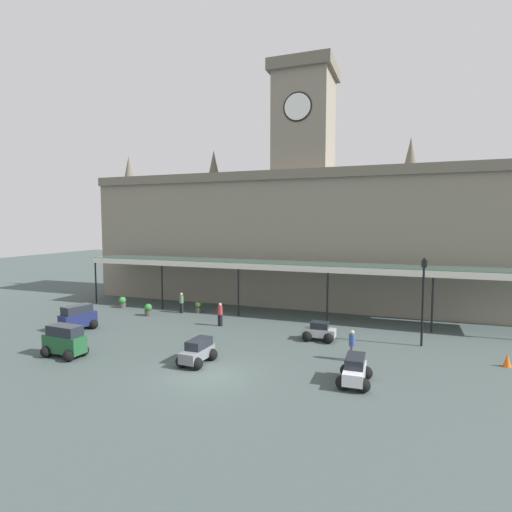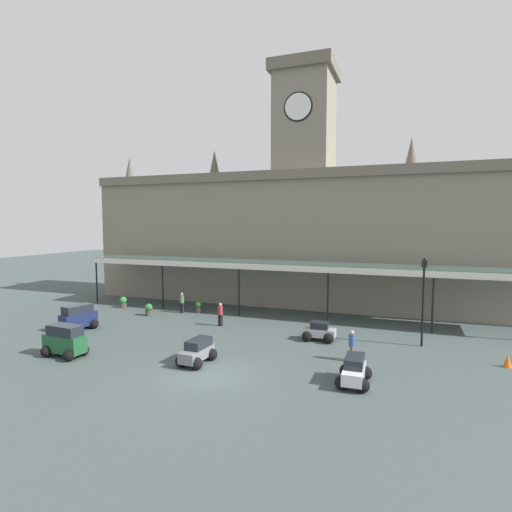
{
  "view_description": "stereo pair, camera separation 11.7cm",
  "coord_description": "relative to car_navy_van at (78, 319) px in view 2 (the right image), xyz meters",
  "views": [
    {
      "loc": [
        8.74,
        -17.17,
        7.45
      ],
      "look_at": [
        0.0,
        6.52,
        5.32
      ],
      "focal_mm": 28.34,
      "sensor_mm": 36.0,
      "label": 1
    },
    {
      "loc": [
        8.85,
        -17.13,
        7.45
      ],
      "look_at": [
        0.0,
        6.52,
        5.32
      ],
      "focal_mm": 28.34,
      "sensor_mm": 36.0,
      "label": 2
    }
  ],
  "objects": [
    {
      "name": "car_navy_van",
      "position": [
        0.0,
        0.0,
        0.0
      ],
      "size": [
        1.92,
        2.55,
        1.77
      ],
      "color": "#19214C",
      "rests_on": "ground"
    },
    {
      "name": "entrance_canopy",
      "position": [
        12.16,
        9.21,
        3.31
      ],
      "size": [
        35.52,
        3.26,
        4.26
      ],
      "color": "#38564C",
      "rests_on": "ground"
    },
    {
      "name": "pedestrian_crossing_forecourt",
      "position": [
        3.85,
        7.22,
        0.1
      ],
      "size": [
        0.36,
        0.34,
        1.67
      ],
      "color": "black",
      "rests_on": "ground"
    },
    {
      "name": "planter_near_kerb",
      "position": [
        1.88,
        5.42,
        -0.32
      ],
      "size": [
        0.6,
        0.6,
        0.96
      ],
      "color": "#47423D",
      "rests_on": "ground"
    },
    {
      "name": "car_grey_estate",
      "position": [
        10.82,
        -2.9,
        -0.24
      ],
      "size": [
        1.61,
        2.29,
        1.27
      ],
      "color": "slate",
      "rests_on": "ground"
    },
    {
      "name": "car_green_van",
      "position": [
        3.41,
        -4.49,
        0.0
      ],
      "size": [
        2.45,
        1.68,
        1.77
      ],
      "color": "#1E512D",
      "rests_on": "ground"
    },
    {
      "name": "planter_forecourt_centre",
      "position": [
        5.12,
        7.77,
        -0.32
      ],
      "size": [
        0.6,
        0.6,
        0.96
      ],
      "color": "#47423D",
      "rests_on": "ground"
    },
    {
      "name": "car_white_estate",
      "position": [
        18.92,
        -2.8,
        -0.24
      ],
      "size": [
        1.57,
        2.26,
        1.27
      ],
      "color": "silver",
      "rests_on": "ground"
    },
    {
      "name": "pedestrian_beside_cars",
      "position": [
        18.41,
        0.36,
        0.1
      ],
      "size": [
        0.34,
        0.39,
        1.67
      ],
      "color": "brown",
      "rests_on": "ground"
    },
    {
      "name": "planter_by_canopy",
      "position": [
        -2.0,
        7.17,
        -0.32
      ],
      "size": [
        0.6,
        0.6,
        0.96
      ],
      "color": "#47423D",
      "rests_on": "ground"
    },
    {
      "name": "car_silver_sedan",
      "position": [
        16.01,
        3.44,
        -0.3
      ],
      "size": [
        2.07,
        1.54,
        1.19
      ],
      "color": "#B2B5BA",
      "rests_on": "ground"
    },
    {
      "name": "pedestrian_near_entrance",
      "position": [
        8.63,
        4.53,
        0.1
      ],
      "size": [
        0.39,
        0.34,
        1.67
      ],
      "color": "black",
      "rests_on": "ground"
    },
    {
      "name": "victorian_lamppost",
      "position": [
        22.02,
        4.45,
        2.48
      ],
      "size": [
        0.3,
        0.3,
        5.34
      ],
      "color": "black",
      "rests_on": "ground"
    },
    {
      "name": "traffic_cone",
      "position": [
        26.05,
        2.2,
        -0.46
      ],
      "size": [
        0.4,
        0.4,
        0.69
      ],
      "primitive_type": "cone",
      "color": "orange",
      "rests_on": "ground"
    },
    {
      "name": "ground_plane",
      "position": [
        12.16,
        -4.13,
        -0.81
      ],
      "size": [
        140.0,
        140.0,
        0.0
      ],
      "primitive_type": "plane",
      "color": "#414E4C"
    },
    {
      "name": "station_building",
      "position": [
        12.16,
        14.83,
        5.88
      ],
      "size": [
        40.02,
        6.8,
        21.28
      ],
      "color": "gray",
      "rests_on": "ground"
    }
  ]
}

